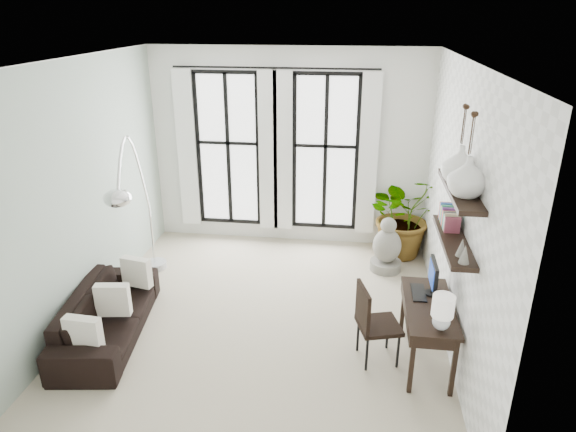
% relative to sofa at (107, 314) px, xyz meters
% --- Properties ---
extents(floor, '(5.00, 5.00, 0.00)m').
position_rel_sofa_xyz_m(floor, '(1.80, 0.61, -0.29)').
color(floor, '#B3A88E').
rests_on(floor, ground).
extents(ceiling, '(5.00, 5.00, 0.00)m').
position_rel_sofa_xyz_m(ceiling, '(1.80, 0.61, 2.91)').
color(ceiling, white).
rests_on(ceiling, wall_back).
extents(wall_left, '(0.00, 5.00, 5.00)m').
position_rel_sofa_xyz_m(wall_left, '(-0.45, 0.61, 1.31)').
color(wall_left, '#9CAEA0').
rests_on(wall_left, floor).
extents(wall_right, '(0.00, 5.00, 5.00)m').
position_rel_sofa_xyz_m(wall_right, '(4.05, 0.61, 1.31)').
color(wall_right, white).
rests_on(wall_right, floor).
extents(wall_back, '(4.50, 0.00, 4.50)m').
position_rel_sofa_xyz_m(wall_back, '(1.80, 3.11, 1.31)').
color(wall_back, white).
rests_on(wall_back, floor).
extents(windows, '(3.26, 0.13, 2.65)m').
position_rel_sofa_xyz_m(windows, '(1.60, 3.03, 1.27)').
color(windows, white).
rests_on(windows, wall_back).
extents(wall_shelves, '(0.25, 1.30, 0.60)m').
position_rel_sofa_xyz_m(wall_shelves, '(3.91, 0.05, 1.44)').
color(wall_shelves, black).
rests_on(wall_shelves, wall_right).
extents(sofa, '(1.05, 2.09, 0.58)m').
position_rel_sofa_xyz_m(sofa, '(0.00, 0.00, 0.00)').
color(sofa, black).
rests_on(sofa, floor).
extents(throw_pillows, '(0.40, 1.52, 0.40)m').
position_rel_sofa_xyz_m(throw_pillows, '(0.10, 0.00, 0.21)').
color(throw_pillows, silver).
rests_on(throw_pillows, sofa).
extents(plant, '(1.56, 1.47, 1.38)m').
position_rel_sofa_xyz_m(plant, '(3.70, 2.76, 0.40)').
color(plant, '#2D7228').
rests_on(plant, floor).
extents(desk, '(0.52, 1.23, 1.12)m').
position_rel_sofa_xyz_m(desk, '(3.75, -0.05, 0.40)').
color(desk, black).
rests_on(desk, floor).
extents(desk_chair, '(0.55, 0.55, 0.94)m').
position_rel_sofa_xyz_m(desk_chair, '(3.14, -0.06, 0.24)').
color(desk_chair, black).
rests_on(desk_chair, floor).
extents(arc_lamp, '(0.73, 2.04, 2.30)m').
position_rel_sofa_xyz_m(arc_lamp, '(0.10, 0.90, 1.50)').
color(arc_lamp, silver).
rests_on(arc_lamp, floor).
extents(buddha, '(0.47, 0.47, 0.85)m').
position_rel_sofa_xyz_m(buddha, '(3.42, 2.17, 0.07)').
color(buddha, gray).
rests_on(buddha, floor).
extents(vase_a, '(0.37, 0.37, 0.38)m').
position_rel_sofa_xyz_m(vase_a, '(3.91, -0.24, 1.97)').
color(vase_a, white).
rests_on(vase_a, shelf_upper).
extents(vase_b, '(0.37, 0.37, 0.38)m').
position_rel_sofa_xyz_m(vase_b, '(3.91, 0.16, 1.97)').
color(vase_b, white).
rests_on(vase_b, shelf_upper).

